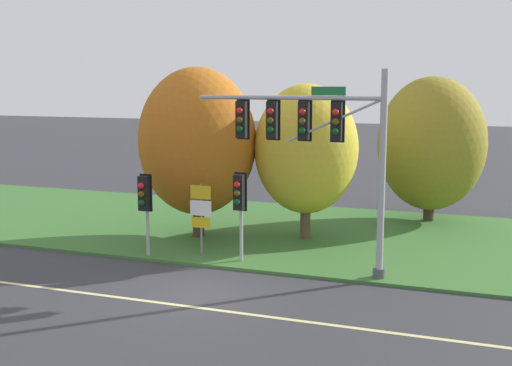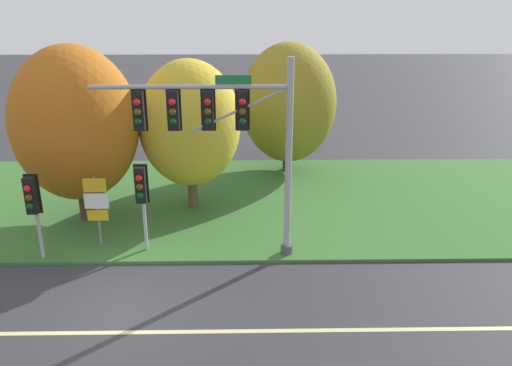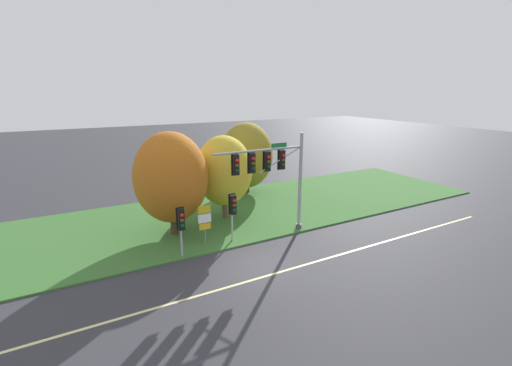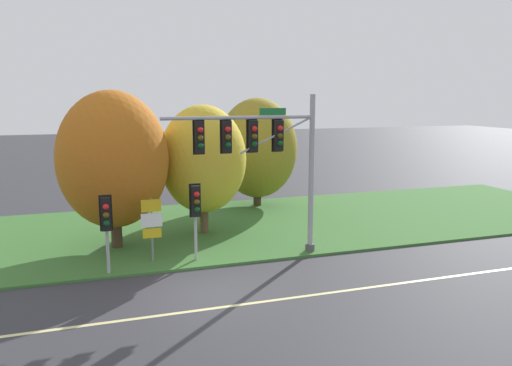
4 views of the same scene
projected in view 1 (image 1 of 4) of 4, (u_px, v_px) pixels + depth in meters
The scene contains 10 objects.
ground_plane at pixel (196, 292), 19.32m from camera, with size 160.00×160.00×0.00m, color #333338.
lane_stripe at pixel (178, 305), 18.21m from camera, with size 36.00×0.16×0.01m, color beige.
grass_verge at pixel (279, 231), 26.98m from camera, with size 48.00×11.50×0.10m, color #386B2D.
traffic_signal_mast at pixel (317, 138), 20.47m from camera, with size 6.35×0.49×6.57m.
pedestrian_signal_near_kerb at pixel (144, 198), 22.58m from camera, with size 0.46×0.55×2.97m.
pedestrian_signal_further_along at pixel (239, 198), 21.90m from camera, with size 0.46×0.55×3.12m.
route_sign_post at pixel (201, 211), 23.00m from camera, with size 0.82×0.08×2.57m.
tree_nearest_road at pixel (197, 142), 25.36m from camera, with size 4.67×4.67×6.76m.
tree_left_of_mast at pixel (306, 149), 25.13m from camera, with size 4.08×4.08×6.12m.
tree_behind_signpost at pixel (431, 144), 28.33m from camera, with size 4.73×4.73×6.42m.
Camera 1 is at (7.99, -16.86, 6.29)m, focal length 45.00 mm.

